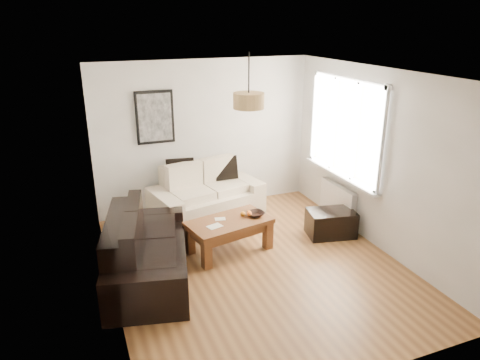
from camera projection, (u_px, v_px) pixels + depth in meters
name	position (u px, v px, depth m)	size (l,w,h in m)	color
floor	(256.00, 265.00, 6.17)	(4.50, 4.50, 0.00)	brown
ceiling	(259.00, 74.00, 5.28)	(3.80, 4.50, 0.00)	white
wall_back	(205.00, 136.00, 7.69)	(3.80, 0.04, 2.60)	silver
wall_front	(364.00, 260.00, 3.76)	(3.80, 0.04, 2.60)	silver
wall_left	(105.00, 197.00, 5.07)	(0.04, 4.50, 2.60)	silver
wall_right	(378.00, 160.00, 6.38)	(0.04, 4.50, 2.60)	silver
window_bay	(346.00, 128.00, 6.96)	(0.14, 1.90, 1.60)	white
radiator	(338.00, 200.00, 7.37)	(0.10, 0.90, 0.52)	white
poster	(155.00, 117.00, 7.23)	(0.62, 0.04, 0.87)	black
pendant_shade	(249.00, 101.00, 5.67)	(0.40, 0.40, 0.20)	tan
loveseat_cream	(206.00, 192.00, 7.52)	(1.81, 0.99, 0.90)	beige
sofa_leather	(147.00, 248.00, 5.74)	(1.99, 0.97, 0.86)	black
coffee_table	(229.00, 235.00, 6.47)	(1.19, 0.65, 0.48)	brown
ottoman	(331.00, 223.00, 6.95)	(0.72, 0.46, 0.41)	black
cushion_left	(180.00, 172.00, 7.46)	(0.46, 0.14, 0.46)	black
cushion_right	(225.00, 168.00, 7.75)	(0.41, 0.13, 0.41)	black
fruit_bowl	(256.00, 214.00, 6.53)	(0.24, 0.24, 0.06)	black
orange_a	(249.00, 214.00, 6.52)	(0.07, 0.07, 0.07)	orange
orange_b	(249.00, 212.00, 6.56)	(0.06, 0.06, 0.06)	orange
orange_c	(243.00, 214.00, 6.50)	(0.08, 0.08, 0.08)	orange
papers	(215.00, 226.00, 6.20)	(0.20, 0.14, 0.01)	silver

